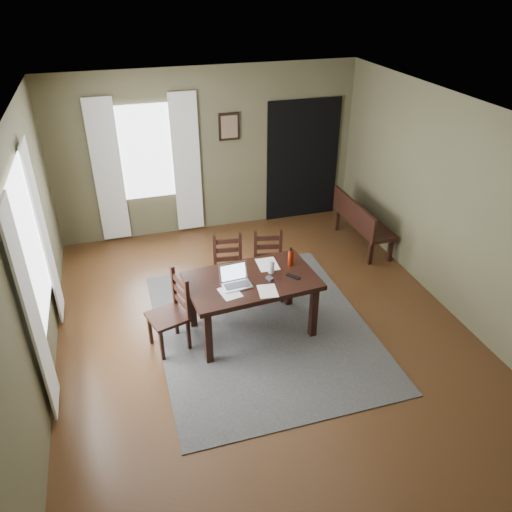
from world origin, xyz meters
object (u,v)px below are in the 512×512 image
object	(u,v)px
dining_table	(252,285)
chair_end	(171,313)
bench	(360,219)
water_bottle	(291,257)
chair_back_right	(269,266)
chair_back_left	(229,270)
laptop	(235,279)

from	to	relation	value
dining_table	chair_end	xyz separation A→B (m)	(-0.98, 0.00, -0.21)
bench	water_bottle	size ratio (longest dim) A/B	5.92
water_bottle	chair_back_right	bearing A→B (deg)	100.81
chair_back_left	bench	bearing A→B (deg)	27.45
dining_table	laptop	xyz separation A→B (m)	(-0.22, -0.05, 0.15)
chair_end	chair_back_left	size ratio (longest dim) A/B	1.05
chair_back_left	laptop	distance (m)	0.92
dining_table	chair_end	bearing A→B (deg)	175.40
chair_back_left	chair_end	bearing A→B (deg)	-131.14
bench	water_bottle	distance (m)	2.32
bench	chair_back_right	bearing A→B (deg)	116.73
laptop	chair_back_left	bearing A→B (deg)	77.48
dining_table	chair_back_right	world-z (taller)	chair_back_right
water_bottle	dining_table	bearing A→B (deg)	-163.15
chair_back_right	water_bottle	world-z (taller)	water_bottle
laptop	chair_back_right	bearing A→B (deg)	44.60
bench	chair_back_left	bearing A→B (deg)	109.75
bench	laptop	xyz separation A→B (m)	(-2.51, -1.68, 0.37)
chair_back_right	chair_end	bearing A→B (deg)	-141.89
bench	water_bottle	world-z (taller)	water_bottle
chair_back_left	laptop	xyz separation A→B (m)	(-0.12, -0.82, 0.38)
dining_table	laptop	distance (m)	0.27
bench	laptop	world-z (taller)	laptop
dining_table	chair_back_left	bearing A→B (deg)	92.47
bench	laptop	distance (m)	3.04
chair_end	water_bottle	distance (m)	1.59
chair_back_left	laptop	bearing A→B (deg)	-90.74
bench	water_bottle	bearing A→B (deg)	130.14
chair_back_left	chair_back_right	world-z (taller)	chair_back_right
water_bottle	chair_back_left	bearing A→B (deg)	136.25
chair_back_right	water_bottle	bearing A→B (deg)	-67.30
chair_back_right	laptop	bearing A→B (deg)	-119.43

